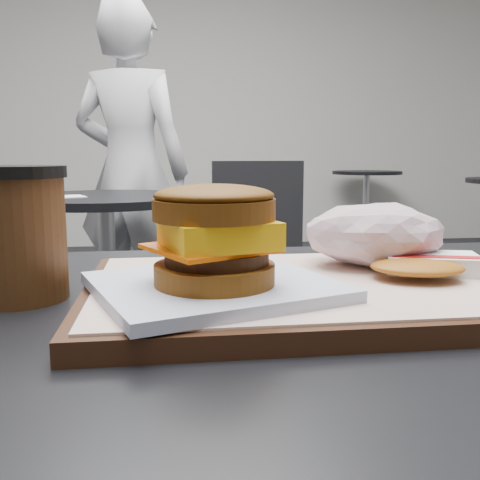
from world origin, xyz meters
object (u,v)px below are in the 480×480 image
object	(u,v)px
serving_tray	(292,291)
hash_brown	(425,265)
breakfast_sandwich	(215,248)
neighbor_chair	(230,247)
patron	(131,172)
crumpled_wrapper	(375,234)
coffee_cup	(18,229)
neighbor_table	(106,246)

from	to	relation	value
serving_tray	hash_brown	distance (m)	0.13
breakfast_sandwich	neighbor_chair	world-z (taller)	breakfast_sandwich
patron	crumpled_wrapper	bearing A→B (deg)	121.20
serving_tray	patron	distance (m)	2.30
serving_tray	patron	bearing A→B (deg)	97.35
serving_tray	crumpled_wrapper	bearing A→B (deg)	29.85
crumpled_wrapper	patron	bearing A→B (deg)	100.15
crumpled_wrapper	coffee_cup	world-z (taller)	coffee_cup
neighbor_chair	patron	size ratio (longest dim) A/B	0.54
hash_brown	neighbor_table	xyz separation A→B (m)	(-0.49, 1.64, -0.25)
hash_brown	patron	bearing A→B (deg)	100.59
neighbor_chair	crumpled_wrapper	bearing A→B (deg)	-91.57
coffee_cup	neighbor_chair	world-z (taller)	coffee_cup
hash_brown	crumpled_wrapper	xyz separation A→B (m)	(-0.03, 0.06, 0.02)
hash_brown	crumpled_wrapper	distance (m)	0.07
breakfast_sandwich	neighbor_table	distance (m)	1.73
coffee_cup	neighbor_table	distance (m)	1.63
patron	breakfast_sandwich	bearing A→B (deg)	116.41
crumpled_wrapper	neighbor_chair	distance (m)	1.76
breakfast_sandwich	patron	world-z (taller)	patron
neighbor_table	crumpled_wrapper	bearing A→B (deg)	-73.80
patron	neighbor_chair	bearing A→B (deg)	153.25
crumpled_wrapper	serving_tray	bearing A→B (deg)	-150.15
hash_brown	neighbor_table	bearing A→B (deg)	106.58
neighbor_table	patron	distance (m)	0.70
crumpled_wrapper	patron	xyz separation A→B (m)	(-0.40, 2.22, -0.00)
hash_brown	neighbor_table	distance (m)	1.73
coffee_cup	patron	xyz separation A→B (m)	(-0.04, 2.24, -0.02)
crumpled_wrapper	coffee_cup	distance (m)	0.36
serving_tray	hash_brown	size ratio (longest dim) A/B	2.93
breakfast_sandwich	neighbor_table	size ratio (longest dim) A/B	0.31
breakfast_sandwich	hash_brown	xyz separation A→B (m)	(0.21, 0.04, -0.03)
breakfast_sandwich	patron	distance (m)	2.33
neighbor_chair	patron	bearing A→B (deg)	132.20
breakfast_sandwich	hash_brown	bearing A→B (deg)	11.77
hash_brown	neighbor_chair	size ratio (longest dim) A/B	0.15
hash_brown	coffee_cup	world-z (taller)	coffee_cup
breakfast_sandwich	neighbor_table	bearing A→B (deg)	99.45
hash_brown	coffee_cup	distance (m)	0.39
serving_tray	coffee_cup	world-z (taller)	coffee_cup
hash_brown	coffee_cup	xyz separation A→B (m)	(-0.39, 0.04, 0.04)
crumpled_wrapper	neighbor_chair	size ratio (longest dim) A/B	0.17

